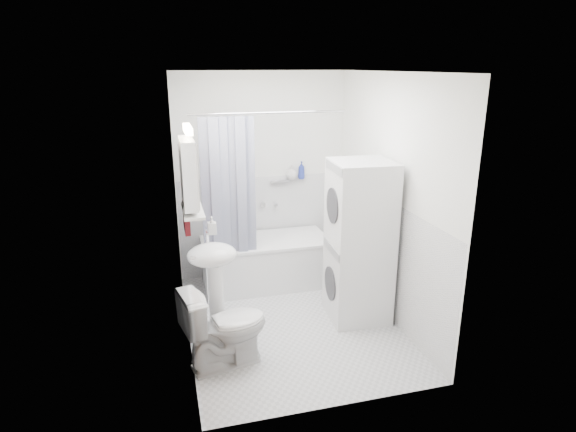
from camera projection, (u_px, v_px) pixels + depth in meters
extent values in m
plane|color=silver|center=(291.00, 321.00, 4.82)|extent=(2.60, 2.60, 0.00)
plane|color=white|center=(262.00, 177.00, 5.65)|extent=(2.00, 0.00, 2.00)
plane|color=white|center=(341.00, 259.00, 3.26)|extent=(2.00, 0.00, 2.00)
plane|color=white|center=(181.00, 215.00, 4.21)|extent=(0.00, 2.60, 2.60)
plane|color=white|center=(389.00, 199.00, 4.70)|extent=(0.00, 2.60, 2.60)
plane|color=white|center=(291.00, 72.00, 4.10)|extent=(2.60, 2.60, 0.00)
plane|color=white|center=(263.00, 225.00, 5.82)|extent=(1.98, 0.00, 1.98)
plane|color=white|center=(187.00, 277.00, 4.39)|extent=(0.00, 2.58, 2.58)
plane|color=white|center=(384.00, 256.00, 4.88)|extent=(0.00, 2.58, 2.58)
plane|color=brown|center=(192.00, 276.00, 3.46)|extent=(0.00, 2.00, 2.00)
cylinder|color=silver|center=(193.00, 259.00, 3.78)|extent=(0.04, 0.04, 0.04)
cube|color=white|center=(266.00, 263.00, 5.57)|extent=(1.42, 0.66, 0.52)
cube|color=white|center=(265.00, 241.00, 5.49)|extent=(1.44, 0.68, 0.03)
cube|color=silver|center=(265.00, 250.00, 5.53)|extent=(1.24, 0.48, 0.20)
cylinder|color=silver|center=(275.00, 204.00, 5.74)|extent=(0.04, 0.12, 0.04)
cylinder|color=silver|center=(269.00, 113.00, 4.79)|extent=(1.62, 0.02, 0.02)
cube|color=#161D4D|center=(207.00, 190.00, 4.86)|extent=(0.10, 0.02, 1.45)
cube|color=#161D4D|center=(215.00, 189.00, 4.88)|extent=(0.10, 0.02, 1.45)
cube|color=#161D4D|center=(224.00, 189.00, 4.90)|extent=(0.10, 0.02, 1.45)
cube|color=#161D4D|center=(233.00, 188.00, 4.92)|extent=(0.10, 0.02, 1.45)
cube|color=#161D4D|center=(242.00, 188.00, 4.94)|extent=(0.10, 0.02, 1.45)
cube|color=#161D4D|center=(250.00, 187.00, 4.97)|extent=(0.10, 0.02, 1.45)
ellipsoid|color=white|center=(212.00, 255.00, 4.25)|extent=(0.44, 0.37, 0.20)
cylinder|color=white|center=(217.00, 303.00, 4.40)|extent=(0.14, 0.14, 0.75)
cylinder|color=silver|center=(207.00, 237.00, 4.34)|extent=(0.03, 0.03, 0.14)
cylinder|color=silver|center=(208.00, 232.00, 4.28)|extent=(0.02, 0.10, 0.02)
cube|color=white|center=(188.00, 173.00, 4.22)|extent=(0.12, 0.50, 0.60)
cube|color=white|center=(196.00, 172.00, 4.24)|extent=(0.01, 0.47, 0.57)
cube|color=#FFEABF|center=(188.00, 129.00, 4.11)|extent=(0.06, 0.45, 0.06)
cube|color=silver|center=(193.00, 211.00, 4.33)|extent=(0.18, 0.54, 0.02)
cube|color=silver|center=(279.00, 181.00, 5.66)|extent=(0.22, 0.06, 0.02)
cube|color=#61170E|center=(184.00, 190.00, 4.51)|extent=(0.05, 0.35, 0.81)
cube|color=#61170E|center=(185.00, 150.00, 4.40)|extent=(0.03, 0.30, 0.08)
cylinder|color=silver|center=(180.00, 145.00, 4.38)|extent=(0.02, 0.04, 0.02)
cube|color=white|center=(357.00, 280.00, 4.82)|extent=(0.60, 0.60, 0.80)
cylinder|color=#2D2D33|center=(330.00, 283.00, 4.75)|extent=(0.04, 0.34, 0.34)
cube|color=gray|center=(331.00, 249.00, 4.64)|extent=(0.04, 0.51, 0.08)
cube|color=white|center=(361.00, 203.00, 4.58)|extent=(0.60, 0.60, 0.80)
cylinder|color=#2D2D33|center=(333.00, 206.00, 4.51)|extent=(0.04, 0.34, 0.34)
cube|color=gray|center=(334.00, 168.00, 4.40)|extent=(0.04, 0.51, 0.08)
imported|color=white|center=(225.00, 327.00, 4.03)|extent=(0.79, 0.55, 0.71)
imported|color=gray|center=(212.00, 230.00, 4.59)|extent=(0.08, 0.17, 0.08)
imported|color=gray|center=(194.00, 210.00, 4.18)|extent=(0.07, 0.18, 0.07)
imported|color=gray|center=(191.00, 201.00, 4.42)|extent=(0.10, 0.09, 0.10)
imported|color=gray|center=(292.00, 174.00, 5.68)|extent=(0.13, 0.17, 0.13)
imported|color=navy|center=(301.00, 175.00, 5.72)|extent=(0.08, 0.21, 0.08)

